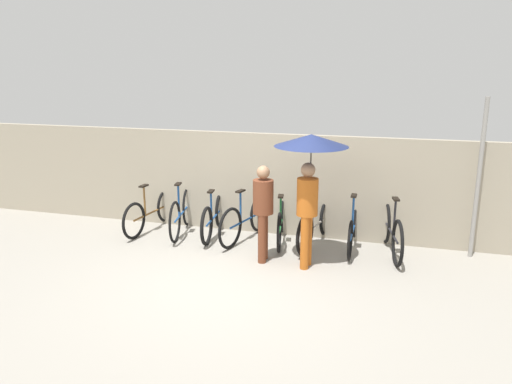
{
  "coord_description": "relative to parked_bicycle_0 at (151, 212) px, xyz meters",
  "views": [
    {
      "loc": [
        2.16,
        -6.29,
        3.02
      ],
      "look_at": [
        0.0,
        1.32,
        1.0
      ],
      "focal_mm": 35.0,
      "sensor_mm": 36.0,
      "label": 1
    }
  ],
  "objects": [
    {
      "name": "ground_plane",
      "position": [
        2.17,
        -1.79,
        -0.35
      ],
      "size": [
        30.0,
        30.0,
        0.0
      ],
      "primitive_type": "plane",
      "color": "gray"
    },
    {
      "name": "back_wall",
      "position": [
        2.17,
        0.46,
        0.57
      ],
      "size": [
        12.35,
        0.12,
        1.84
      ],
      "color": "gray",
      "rests_on": "ground"
    },
    {
      "name": "parked_bicycle_0",
      "position": [
        0.0,
        0.0,
        0.0
      ],
      "size": [
        0.44,
        1.75,
        0.99
      ],
      "rotation": [
        0.0,
        0.0,
        1.46
      ],
      "color": "black",
      "rests_on": "ground"
    },
    {
      "name": "parked_bicycle_1",
      "position": [
        0.62,
        -0.01,
        0.03
      ],
      "size": [
        0.49,
        1.71,
        1.06
      ],
      "rotation": [
        0.0,
        0.0,
        1.76
      ],
      "color": "black",
      "rests_on": "ground"
    },
    {
      "name": "parked_bicycle_2",
      "position": [
        1.24,
        0.02,
        0.0
      ],
      "size": [
        0.44,
        1.68,
        1.06
      ],
      "rotation": [
        0.0,
        0.0,
        1.68
      ],
      "color": "black",
      "rests_on": "ground"
    },
    {
      "name": "parked_bicycle_3",
      "position": [
        1.87,
        -0.02,
        0.02
      ],
      "size": [
        0.57,
        1.72,
        1.0
      ],
      "rotation": [
        0.0,
        0.0,
        1.34
      ],
      "color": "black",
      "rests_on": "ground"
    },
    {
      "name": "parked_bicycle_4",
      "position": [
        2.48,
        0.04,
        0.0
      ],
      "size": [
        0.47,
        1.67,
        0.98
      ],
      "rotation": [
        0.0,
        0.0,
        1.74
      ],
      "color": "black",
      "rests_on": "ground"
    },
    {
      "name": "parked_bicycle_5",
      "position": [
        3.11,
        0.05,
        0.01
      ],
      "size": [
        0.52,
        1.78,
        1.06
      ],
      "rotation": [
        0.0,
        0.0,
        1.38
      ],
      "color": "black",
      "rests_on": "ground"
    },
    {
      "name": "parked_bicycle_6",
      "position": [
        3.73,
        0.06,
        0.0
      ],
      "size": [
        0.44,
        1.72,
        1.07
      ],
      "rotation": [
        0.0,
        0.0,
        1.58
      ],
      "color": "black",
      "rests_on": "ground"
    },
    {
      "name": "parked_bicycle_7",
      "position": [
        4.35,
        -0.02,
        0.03
      ],
      "size": [
        0.53,
        1.78,
        0.99
      ],
      "rotation": [
        0.0,
        0.0,
        1.77
      ],
      "color": "black",
      "rests_on": "ground"
    },
    {
      "name": "pedestrian_leading",
      "position": [
        2.41,
        -0.91,
        0.54
      ],
      "size": [
        0.32,
        0.32,
        1.54
      ],
      "rotation": [
        0.0,
        0.0,
        0.1
      ],
      "color": "brown",
      "rests_on": "ground"
    },
    {
      "name": "pedestrian_center",
      "position": [
        3.12,
        -0.87,
        1.29
      ],
      "size": [
        1.11,
        1.11,
        2.03
      ],
      "rotation": [
        0.0,
        0.0,
        -0.09
      ],
      "color": "#B25619",
      "rests_on": "ground"
    },
    {
      "name": "awning_pole",
      "position": [
        5.61,
        0.17,
        0.93
      ],
      "size": [
        0.07,
        0.07,
        2.56
      ],
      "color": "gray",
      "rests_on": "ground"
    }
  ]
}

